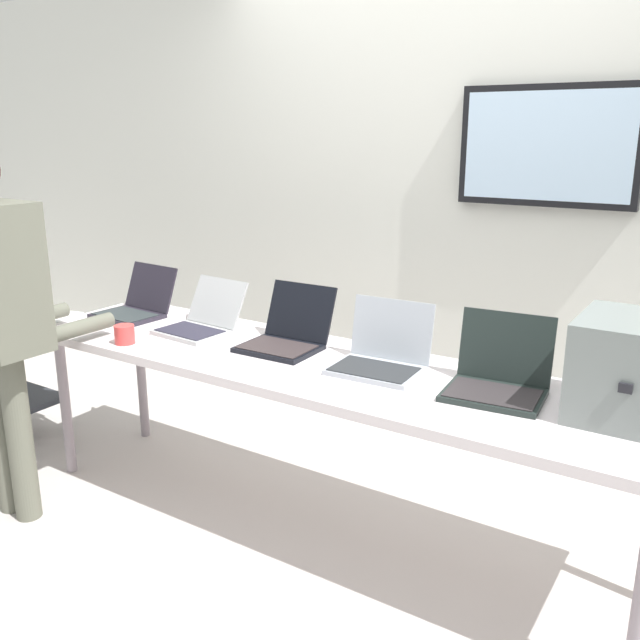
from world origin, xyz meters
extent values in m
cube|color=beige|center=(0.00, 0.00, -0.02)|extent=(8.00, 8.00, 0.04)
cube|color=silver|center=(0.00, 1.13, 1.29)|extent=(8.00, 0.06, 2.58)
cube|color=black|center=(0.58, 1.08, 1.61)|extent=(0.82, 0.05, 0.55)
cube|color=silver|center=(0.58, 1.06, 1.61)|extent=(0.76, 0.02, 0.49)
cube|color=silver|center=(0.00, 0.00, 0.74)|extent=(2.84, 0.70, 0.04)
cylinder|color=gray|center=(-1.32, -0.25, 0.36)|extent=(0.05, 0.05, 0.72)
cylinder|color=gray|center=(-1.32, 0.25, 0.36)|extent=(0.05, 0.05, 0.72)
cube|color=gray|center=(1.18, 0.10, 0.93)|extent=(0.37, 0.39, 0.33)
cube|color=black|center=(1.18, -0.10, 0.93)|extent=(0.04, 0.01, 0.03)
cube|color=#24202A|center=(-1.16, 0.05, 0.77)|extent=(0.34, 0.26, 0.02)
cube|color=#2D3536|center=(-1.16, 0.04, 0.79)|extent=(0.31, 0.21, 0.00)
cube|color=#24202A|center=(-1.15, 0.21, 0.89)|extent=(0.33, 0.12, 0.22)
cube|color=#2C6136|center=(-1.15, 0.21, 0.89)|extent=(0.30, 0.10, 0.20)
cube|color=#B0B3B4|center=(-0.69, 0.01, 0.77)|extent=(0.33, 0.26, 0.02)
cube|color=#292736|center=(-0.69, 0.00, 0.79)|extent=(0.30, 0.21, 0.00)
cube|color=#B0B3B4|center=(-0.68, 0.18, 0.89)|extent=(0.32, 0.14, 0.21)
cube|color=#20142F|center=(-0.68, 0.18, 0.89)|extent=(0.29, 0.12, 0.18)
cube|color=black|center=(-0.21, 0.04, 0.77)|extent=(0.33, 0.26, 0.02)
cube|color=#342B2C|center=(-0.21, 0.02, 0.79)|extent=(0.30, 0.21, 0.00)
cube|color=black|center=(-0.21, 0.21, 0.90)|extent=(0.33, 0.11, 0.24)
cube|color=white|center=(-0.21, 0.21, 0.90)|extent=(0.30, 0.09, 0.21)
cube|color=#ABB1BB|center=(0.28, 0.02, 0.77)|extent=(0.36, 0.27, 0.02)
cube|color=#292B2E|center=(0.28, 0.00, 0.79)|extent=(0.33, 0.22, 0.00)
cube|color=#ABB1BB|center=(0.27, 0.16, 0.90)|extent=(0.35, 0.07, 0.24)
cube|color=#324878|center=(0.27, 0.17, 0.90)|extent=(0.32, 0.06, 0.21)
cube|color=#1E2825|center=(0.75, 0.02, 0.77)|extent=(0.36, 0.29, 0.02)
cube|color=#2F2A2C|center=(0.75, 0.01, 0.79)|extent=(0.33, 0.24, 0.00)
cube|color=#1E2825|center=(0.73, 0.17, 0.91)|extent=(0.34, 0.09, 0.25)
cube|color=#30593D|center=(0.73, 0.18, 0.91)|extent=(0.31, 0.08, 0.23)
cylinder|color=#5F6052|center=(-1.25, -0.63, 0.39)|extent=(0.11, 0.11, 0.78)
cylinder|color=#5F6052|center=(-1.12, -0.63, 0.39)|extent=(0.11, 0.11, 0.78)
cylinder|color=#5F6052|center=(-1.34, -0.34, 0.83)|extent=(0.08, 0.32, 0.07)
cylinder|color=#5F6052|center=(-1.01, -0.34, 0.83)|extent=(0.08, 0.32, 0.07)
cylinder|color=#D13E3C|center=(-0.84, -0.25, 0.81)|extent=(0.09, 0.09, 0.08)
cube|color=white|center=(-1.50, -0.17, 0.76)|extent=(0.28, 0.34, 0.00)
cube|color=#2B2E36|center=(-1.96, -0.17, 0.22)|extent=(0.53, 0.42, 0.03)
cylinder|color=#333338|center=(-1.70, -0.37, 0.32)|extent=(0.02, 0.02, 0.63)
cylinder|color=#333338|center=(-2.22, 0.03, 0.32)|extent=(0.02, 0.02, 0.63)
cylinder|color=#333338|center=(-1.70, 0.03, 0.32)|extent=(0.02, 0.02, 0.63)
camera|label=1|loc=(1.45, -2.20, 1.68)|focal=38.19mm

